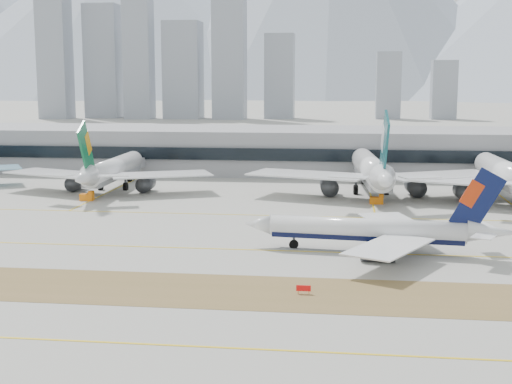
# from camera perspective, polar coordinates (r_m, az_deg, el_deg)

# --- Properties ---
(ground) EXTENTS (3000.00, 3000.00, 0.00)m
(ground) POSITION_cam_1_polar(r_m,az_deg,el_deg) (142.24, -4.93, -4.03)
(ground) COLOR #9D9B93
(ground) RESTS_ON ground
(apron_markings) EXTENTS (360.00, 122.22, 0.06)m
(apron_markings) POSITION_cam_1_polar(r_m,az_deg,el_deg) (92.26, -11.99, -11.43)
(apron_markings) COLOR brown
(apron_markings) RESTS_ON ground
(taxiing_airliner) EXTENTS (49.89, 43.14, 16.76)m
(taxiing_airliner) POSITION_cam_1_polar(r_m,az_deg,el_deg) (134.65, 9.61, -3.10)
(taxiing_airliner) COLOR white
(taxiing_airliner) RESTS_ON ground
(widebody_eva) EXTENTS (61.56, 60.08, 21.94)m
(widebody_eva) POSITION_cam_1_polar(r_m,az_deg,el_deg) (211.10, -11.48, 1.68)
(widebody_eva) COLOR white
(widebody_eva) RESTS_ON ground
(widebody_cathay) EXTENTS (70.48, 69.14, 25.19)m
(widebody_cathay) POSITION_cam_1_polar(r_m,az_deg,el_deg) (201.37, 9.26, 1.65)
(widebody_cathay) COLOR white
(widebody_cathay) RESTS_ON ground
(widebody_china_air) EXTENTS (68.68, 67.10, 24.49)m
(widebody_china_air) POSITION_cam_1_polar(r_m,az_deg,el_deg) (200.73, 19.54, 1.17)
(widebody_china_air) COLOR white
(widebody_china_air) RESTS_ON ground
(terminal) EXTENTS (280.00, 43.10, 15.00)m
(terminal) POSITION_cam_1_polar(r_m,az_deg,el_deg) (253.25, 0.42, 3.42)
(terminal) COLOR gray
(terminal) RESTS_ON ground
(hold_sign_right) EXTENTS (2.20, 0.15, 1.35)m
(hold_sign_right) POSITION_cam_1_polar(r_m,az_deg,el_deg) (108.24, 3.82, -7.70)
(hold_sign_right) COLOR red
(hold_sign_right) RESTS_ON ground
(gse_b) EXTENTS (3.55, 2.00, 2.60)m
(gse_b) POSITION_cam_1_polar(r_m,az_deg,el_deg) (195.58, -13.33, -0.36)
(gse_b) COLOR orange
(gse_b) RESTS_ON ground
(gse_c) EXTENTS (3.55, 2.00, 2.60)m
(gse_c) POSITION_cam_1_polar(r_m,az_deg,el_deg) (187.84, 9.66, -0.62)
(gse_c) COLOR orange
(gse_c) RESTS_ON ground
(city_skyline) EXTENTS (342.00, 49.80, 140.00)m
(city_skyline) POSITION_cam_1_polar(r_m,az_deg,el_deg) (604.70, -6.06, 10.59)
(city_skyline) COLOR gray
(city_skyline) RESTS_ON ground
(mountain_ridge) EXTENTS (2830.00, 1120.00, 470.00)m
(mountain_ridge) POSITION_cam_1_polar(r_m,az_deg,el_deg) (1547.00, 7.37, 14.43)
(mountain_ridge) COLOR #9EA8B7
(mountain_ridge) RESTS_ON ground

